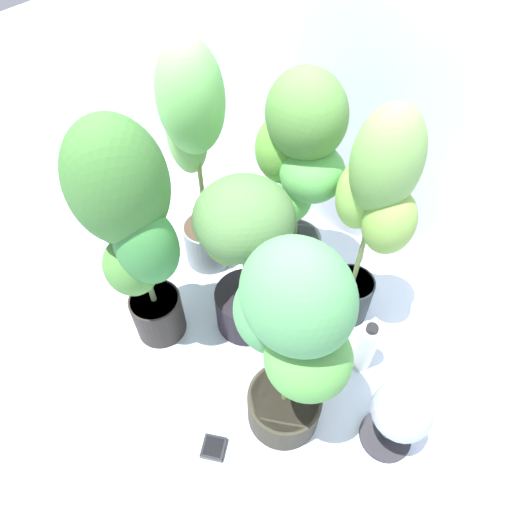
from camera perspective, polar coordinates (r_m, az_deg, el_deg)
name	(u,v)px	position (r m, az deg, el deg)	size (l,w,h in m)	color
ground_plane	(232,344)	(1.83, -3.15, -11.60)	(8.00, 8.00, 0.00)	silver
mylar_back_wall	(361,20)	(1.76, 13.81, 28.15)	(3.20, 0.01, 2.00)	silver
potted_plant_back_right	(373,211)	(1.51, 15.26, 5.80)	(0.36, 0.27, 0.99)	black
potted_plant_front_right	(291,339)	(1.21, 4.65, -10.90)	(0.45, 0.34, 0.91)	#2D291F
potted_plant_center	(241,247)	(1.53, -1.95, 1.22)	(0.47, 0.47, 0.75)	black
potted_plant_front_left	(130,226)	(1.43, -16.43, 3.84)	(0.42, 0.42, 1.01)	black
potted_plant_back_left	(196,151)	(1.71, -8.03, 13.63)	(0.32, 0.30, 1.05)	slate
potted_plant_back_center	(299,167)	(1.68, 5.73, 11.70)	(0.46, 0.37, 0.96)	slate
hygrometer_box	(214,448)	(1.66, -5.65, -24.02)	(0.10, 0.10, 0.03)	black
floor_fan	(400,414)	(1.54, 18.56, -19.24)	(0.24, 0.24, 0.35)	#252429
nutrient_bottle	(365,347)	(1.73, 14.30, -11.62)	(0.08, 0.08, 0.27)	white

